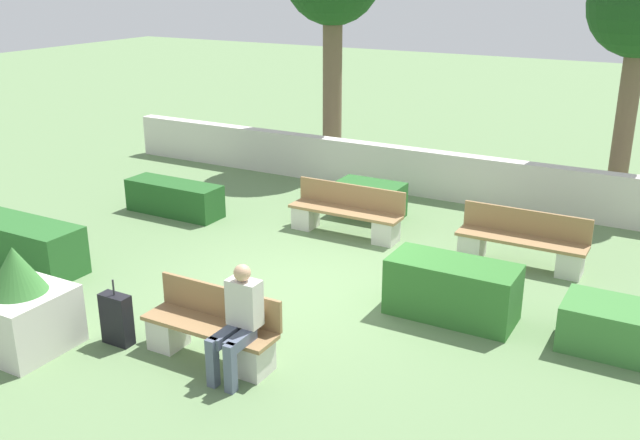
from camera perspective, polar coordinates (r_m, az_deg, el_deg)
name	(u,v)px	position (r m, az deg, el deg)	size (l,w,h in m)	color
ground_plane	(302,289)	(10.34, -1.42, -5.50)	(60.00, 60.00, 0.00)	#607F51
perimeter_wall	(430,174)	(14.52, 8.83, 3.67)	(14.90, 0.30, 0.94)	beige
bench_front	(211,333)	(8.57, -8.71, -8.95)	(1.71, 0.49, 0.85)	#937047
bench_left_side	(346,216)	(12.31, 2.08, 0.34)	(2.03, 0.49, 0.85)	#937047
bench_right_side	(521,245)	(11.44, 15.78, -1.94)	(1.98, 0.49, 0.85)	#937047
person_seated_man	(238,317)	(8.01, -6.57, -7.75)	(0.38, 0.63, 1.31)	#515B70
hedge_block_near_left	(23,246)	(11.79, -22.67, -1.90)	(2.03, 0.75, 0.75)	#286028
hedge_block_near_right	(452,289)	(9.56, 10.53, -5.48)	(1.68, 0.76, 0.77)	#33702D
hedge_block_mid_left	(175,198)	(13.63, -11.56, 1.73)	(1.90, 0.61, 0.61)	#235623
hedge_block_mid_right	(612,327)	(9.36, 22.30, -7.93)	(1.16, 0.82, 0.58)	#3D7A38
hedge_block_far_left	(370,199)	(13.26, 4.02, 1.67)	(1.23, 0.68, 0.64)	#286028
planter_corner_left	(21,307)	(9.29, -22.81, -6.44)	(1.02, 1.02, 1.32)	beige
suitcase	(117,319)	(9.12, -15.95, -7.63)	(0.39, 0.18, 0.85)	black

